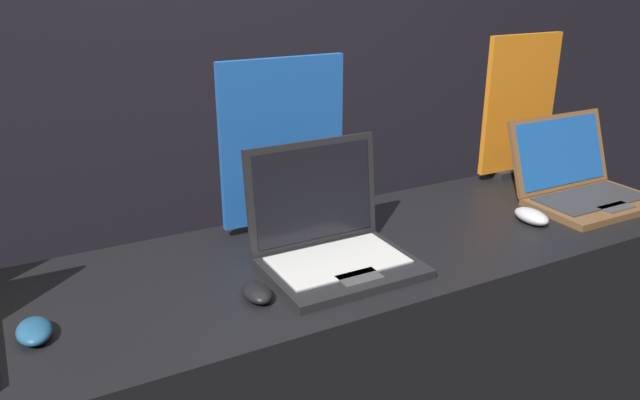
# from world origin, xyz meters

# --- Properties ---
(wall_back) EXTENTS (8.00, 0.05, 2.80)m
(wall_back) POSITION_xyz_m (0.00, 1.57, 1.40)
(wall_back) COLOR black
(wall_back) RESTS_ON ground_plane
(mouse_front) EXTENTS (0.07, 0.10, 0.03)m
(mouse_front) POSITION_xyz_m (-0.66, 0.24, 0.91)
(mouse_front) COLOR navy
(mouse_front) RESTS_ON display_counter
(laptop_middle) EXTENTS (0.35, 0.30, 0.28)m
(laptop_middle) POSITION_xyz_m (0.01, 0.26, 0.96)
(laptop_middle) COLOR black
(laptop_middle) RESTS_ON display_counter
(mouse_middle) EXTENTS (0.06, 0.10, 0.03)m
(mouse_middle) POSITION_xyz_m (-0.22, 0.18, 0.91)
(mouse_middle) COLOR black
(mouse_middle) RESTS_ON display_counter
(promo_stand_middle) EXTENTS (0.35, 0.07, 0.46)m
(promo_stand_middle) POSITION_xyz_m (0.01, 0.52, 1.11)
(promo_stand_middle) COLOR black
(promo_stand_middle) RESTS_ON display_counter
(laptop_back) EXTENTS (0.39, 0.32, 0.24)m
(laptop_back) POSITION_xyz_m (0.89, 0.27, 0.95)
(laptop_back) COLOR brown
(laptop_back) RESTS_ON display_counter
(mouse_back) EXTENTS (0.06, 0.11, 0.04)m
(mouse_back) POSITION_xyz_m (0.63, 0.21, 0.91)
(mouse_back) COLOR #B2B2B7
(mouse_back) RESTS_ON display_counter
(promo_stand_back) EXTENTS (0.30, 0.07, 0.48)m
(promo_stand_back) POSITION_xyz_m (0.89, 0.55, 1.12)
(promo_stand_back) COLOR black
(promo_stand_back) RESTS_ON display_counter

